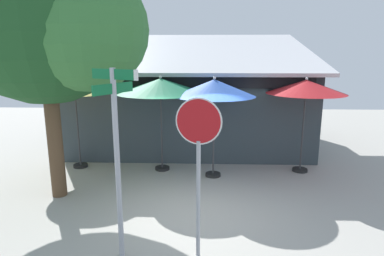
{
  "coord_description": "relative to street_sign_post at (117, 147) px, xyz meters",
  "views": [
    {
      "loc": [
        0.23,
        -6.98,
        3.45
      ],
      "look_at": [
        -0.07,
        1.2,
        1.6
      ],
      "focal_mm": 30.72,
      "sensor_mm": 36.0,
      "label": 1
    }
  ],
  "objects": [
    {
      "name": "patio_umbrella_crimson_far_right",
      "position": [
        4.31,
        4.41,
        0.54
      ],
      "size": [
        2.25,
        2.25,
        2.81
      ],
      "color": "black",
      "rests_on": "ground"
    },
    {
      "name": "patio_umbrella_forest_green_center",
      "position": [
        0.15,
        4.41,
        0.56
      ],
      "size": [
        2.58,
        2.58,
        2.84
      ],
      "color": "black",
      "rests_on": "ground"
    },
    {
      "name": "cafe_building",
      "position": [
        0.94,
        7.7,
        -0.37
      ],
      "size": [
        8.69,
        6.04,
        4.31
      ],
      "color": "#333D42",
      "rests_on": "ground"
    },
    {
      "name": "patio_umbrella_royal_blue_right",
      "position": [
        1.69,
        3.92,
        0.56
      ],
      "size": [
        2.27,
        2.27,
        2.85
      ],
      "color": "black",
      "rests_on": "ground"
    },
    {
      "name": "stop_sign",
      "position": [
        1.33,
        0.04,
        -0.03
      ],
      "size": [
        0.75,
        0.18,
        2.79
      ],
      "color": "#A8AAB2",
      "rests_on": "ground"
    },
    {
      "name": "shade_tree",
      "position": [
        -1.95,
        2.35,
        2.3
      ],
      "size": [
        4.5,
        4.12,
        6.43
      ],
      "color": "brown",
      "rests_on": "ground"
    },
    {
      "name": "ground_plane",
      "position": [
        1.18,
        1.92,
        -2.02
      ],
      "size": [
        28.0,
        28.0,
        0.1
      ],
      "primitive_type": "cube",
      "color": "#9E9B93"
    },
    {
      "name": "patio_umbrella_mustard_left",
      "position": [
        -2.44,
        4.56,
        0.59
      ],
      "size": [
        2.35,
        2.35,
        2.89
      ],
      "color": "black",
      "rests_on": "ground"
    },
    {
      "name": "street_sign_post",
      "position": [
        0.0,
        0.0,
        0.0
      ],
      "size": [
        0.83,
        0.78,
        3.25
      ],
      "color": "#A8AAB2",
      "rests_on": "ground"
    }
  ]
}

